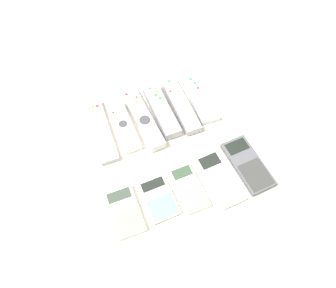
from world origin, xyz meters
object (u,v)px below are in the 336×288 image
remote_5 (200,98)px  calculator_2 (190,187)px  calculator_0 (124,212)px  remote_4 (180,105)px  calculator_3 (219,178)px  calculator_4 (247,164)px  remote_2 (143,118)px  calculator_1 (159,199)px  remote_3 (161,111)px  remote_0 (101,131)px  remote_1 (123,126)px

remote_5 → calculator_2: 0.29m
calculator_0 → remote_4: bearing=45.1°
calculator_3 → calculator_4: (0.08, 0.01, 0.00)m
remote_4 → calculator_4: size_ratio=1.25×
remote_2 → calculator_4: remote_2 is taller
calculator_0 → calculator_2: calculator_0 is taller
calculator_0 → calculator_1: calculator_0 is taller
remote_5 → calculator_0: remote_5 is taller
remote_4 → remote_3: bearing=-179.8°
remote_4 → calculator_3: (-0.00, -0.25, -0.01)m
remote_3 → calculator_4: bearing=-59.7°
remote_2 → remote_4: 0.12m
remote_4 → calculator_1: size_ratio=1.81×
calculator_2 → calculator_0: bearing=179.3°
calculator_1 → calculator_2: (0.08, -0.00, 0.00)m
remote_4 → calculator_1: remote_4 is taller
remote_0 → calculator_4: size_ratio=1.28×
remote_0 → calculator_2: (0.16, -0.25, -0.00)m
remote_3 → calculator_4: 0.28m
remote_3 → remote_5: 0.12m
remote_2 → remote_5: remote_2 is taller
remote_2 → calculator_2: size_ratio=1.74×
remote_2 → remote_5: 0.18m
calculator_4 → calculator_2: bearing=178.0°
calculator_2 → calculator_3: size_ratio=0.80×
remote_0 → calculator_2: 0.29m
remote_1 → remote_2: 0.06m
remote_3 → remote_4: size_ratio=0.91×
remote_2 → calculator_1: 0.24m
remote_0 → calculator_4: same height
remote_1 → remote_3: 0.12m
calculator_3 → remote_2: bearing=112.6°
remote_2 → calculator_1: remote_2 is taller
remote_1 → calculator_0: remote_1 is taller
remote_5 → calculator_0: (-0.32, -0.24, -0.00)m
remote_4 → calculator_0: (-0.25, -0.24, -0.00)m
calculator_2 → remote_1: bearing=111.9°
remote_3 → remote_4: 0.06m
remote_2 → calculator_2: remote_2 is taller
remote_4 → calculator_1: 0.29m
remote_3 → remote_0: bearing=179.2°
remote_3 → calculator_3: (0.06, -0.25, -0.01)m
calculator_0 → calculator_3: (0.25, -0.01, -0.00)m
remote_3 → calculator_2: bearing=-95.2°
calculator_4 → remote_2: bearing=127.5°
remote_2 → calculator_0: size_ratio=1.77×
remote_4 → calculator_2: (-0.08, -0.24, -0.00)m
remote_0 → remote_3: 0.18m
remote_0 → remote_5: (0.30, -0.00, -0.00)m
remote_1 → calculator_2: remote_1 is taller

